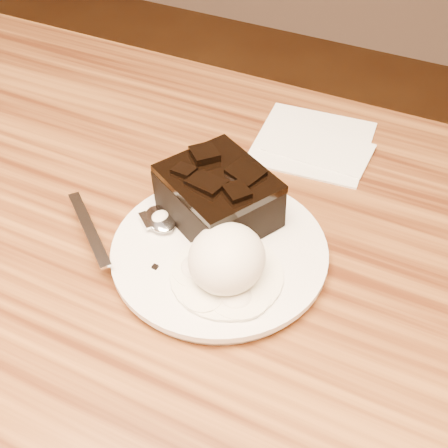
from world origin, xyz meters
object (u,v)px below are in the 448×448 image
at_px(plate, 219,254).
at_px(spoon, 160,220).
at_px(dining_table, 126,443).
at_px(napkin, 313,142).
at_px(brownie, 218,199).
at_px(ice_cream_scoop, 227,258).

bearing_deg(plate, spoon, 176.60).
bearing_deg(dining_table, napkin, 65.05).
height_order(dining_table, plate, plate).
bearing_deg(brownie, ice_cream_scoop, -58.33).
distance_m(plate, brownie, 0.05).
bearing_deg(spoon, ice_cream_scoop, -72.18).
bearing_deg(brownie, napkin, 77.98).
relative_size(dining_table, plate, 5.79).
distance_m(brownie, spoon, 0.06).
height_order(brownie, ice_cream_scoop, ice_cream_scoop).
bearing_deg(napkin, spoon, -111.69).
relative_size(brownie, ice_cream_scoop, 1.40).
distance_m(dining_table, spoon, 0.41).
relative_size(plate, spoon, 1.25).
bearing_deg(ice_cream_scoop, dining_table, -163.65).
xyz_separation_m(ice_cream_scoop, spoon, (-0.09, 0.03, -0.02)).
bearing_deg(spoon, plate, -55.05).
xyz_separation_m(brownie, spoon, (-0.05, -0.03, -0.02)).
height_order(dining_table, ice_cream_scoop, ice_cream_scoop).
bearing_deg(spoon, dining_table, -175.15).
distance_m(plate, spoon, 0.07).
xyz_separation_m(ice_cream_scoop, napkin, (-0.00, 0.25, -0.04)).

